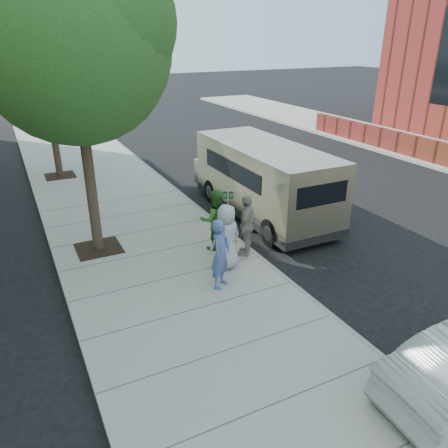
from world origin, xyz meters
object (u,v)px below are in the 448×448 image
at_px(tree_far, 43,55).
at_px(van, 262,179).
at_px(person_gray_shirt, 226,237).
at_px(person_officer, 221,254).
at_px(tree_near, 74,37).
at_px(parking_meter, 228,204).
at_px(person_striped_polo, 247,225).
at_px(person_green_shirt, 215,220).

distance_m(tree_far, van, 9.72).
height_order(tree_far, person_gray_shirt, tree_far).
relative_size(person_officer, person_gray_shirt, 1.00).
relative_size(tree_near, parking_meter, 5.26).
bearing_deg(van, tree_near, -175.37).
bearing_deg(person_striped_polo, person_green_shirt, -98.22).
bearing_deg(person_striped_polo, van, -178.11).
distance_m(person_green_shirt, person_gray_shirt, 1.12).
height_order(tree_near, person_striped_polo, tree_near).
relative_size(tree_far, parking_meter, 4.53).
bearing_deg(tree_near, tree_far, 90.00).
xyz_separation_m(person_officer, person_green_shirt, (0.73, 1.84, 0.01)).
bearing_deg(van, parking_meter, -144.72).
relative_size(person_gray_shirt, person_striped_polo, 1.00).
height_order(van, person_gray_shirt, van).
distance_m(tree_far, person_officer, 11.75).
distance_m(tree_near, person_gray_shirt, 5.85).
xyz_separation_m(person_green_shirt, person_gray_shirt, (-0.21, -1.10, -0.01)).
distance_m(tree_near, parking_meter, 5.67).
bearing_deg(van, person_green_shirt, -144.35).
height_order(van, person_striped_polo, van).
bearing_deg(person_officer, van, 8.29).
relative_size(van, person_striped_polo, 3.86).
distance_m(parking_meter, person_officer, 2.70).
distance_m(van, person_striped_polo, 3.25).
relative_size(tree_near, person_officer, 4.47).
bearing_deg(tree_far, parking_meter, -67.81).
relative_size(person_officer, person_green_shirt, 0.99).
xyz_separation_m(tree_far, person_gray_shirt, (2.64, -10.14, -3.89)).
distance_m(van, person_officer, 5.00).
bearing_deg(tree_far, person_green_shirt, -72.48).
distance_m(tree_far, person_green_shirt, 10.24).
distance_m(tree_far, parking_meter, 9.96).
height_order(parking_meter, person_striped_polo, person_striped_polo).
bearing_deg(person_gray_shirt, tree_near, -51.26).
bearing_deg(person_officer, tree_near, 83.27).
height_order(tree_far, person_officer, tree_far).
bearing_deg(tree_far, person_striped_polo, -70.44).
relative_size(tree_far, person_green_shirt, 3.82).
height_order(person_green_shirt, person_striped_polo, person_green_shirt).
bearing_deg(tree_near, person_officer, -57.16).
xyz_separation_m(van, person_striped_polo, (-2.01, -2.54, -0.28)).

